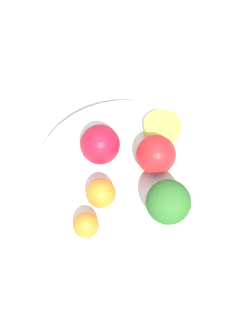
# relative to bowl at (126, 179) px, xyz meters

# --- Properties ---
(ground_plane) EXTENTS (6.00, 6.00, 0.00)m
(ground_plane) POSITION_rel_bowl_xyz_m (0.00, 0.00, -0.04)
(ground_plane) COLOR gray
(table_surface) EXTENTS (1.20, 1.20, 0.02)m
(table_surface) POSITION_rel_bowl_xyz_m (0.00, 0.00, -0.03)
(table_surface) COLOR #B2C6B2
(table_surface) RESTS_ON ground_plane
(bowl) EXTENTS (0.27, 0.27, 0.04)m
(bowl) POSITION_rel_bowl_xyz_m (0.00, 0.00, 0.00)
(bowl) COLOR white
(bowl) RESTS_ON table_surface
(broccoli) EXTENTS (0.06, 0.06, 0.08)m
(broccoli) POSITION_rel_bowl_xyz_m (0.07, -0.06, 0.07)
(broccoli) COLOR #8CB76B
(broccoli) RESTS_ON bowl
(apple_red) EXTENTS (0.06, 0.06, 0.06)m
(apple_red) POSITION_rel_bowl_xyz_m (-0.04, 0.02, 0.05)
(apple_red) COLOR #B7142D
(apple_red) RESTS_ON bowl
(apple_green) EXTENTS (0.06, 0.06, 0.06)m
(apple_green) POSITION_rel_bowl_xyz_m (0.04, 0.02, 0.05)
(apple_green) COLOR red
(apple_green) RESTS_ON bowl
(orange_front) EXTENTS (0.03, 0.03, 0.03)m
(orange_front) POSITION_rel_bowl_xyz_m (-0.02, -0.10, 0.04)
(orange_front) COLOR orange
(orange_front) RESTS_ON bowl
(orange_back) EXTENTS (0.04, 0.04, 0.04)m
(orange_back) POSITION_rel_bowl_xyz_m (-0.02, -0.05, 0.04)
(orange_back) COLOR orange
(orange_back) RESTS_ON bowl
(small_cup) EXTENTS (0.06, 0.06, 0.02)m
(small_cup) POSITION_rel_bowl_xyz_m (0.03, 0.09, 0.03)
(small_cup) COLOR #F4CC4C
(small_cup) RESTS_ON bowl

